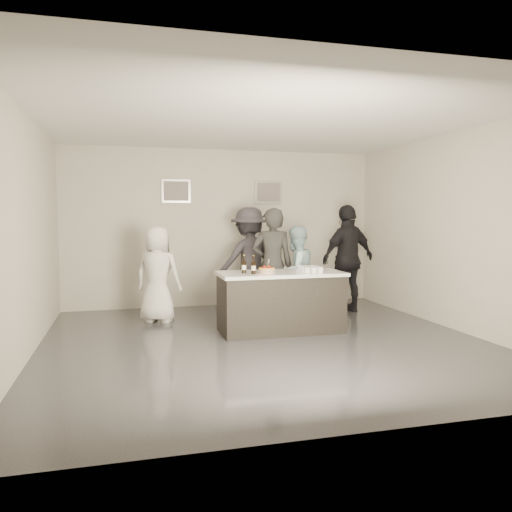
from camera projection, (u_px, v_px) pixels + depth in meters
name	position (u px, v px, depth m)	size (l,w,h in m)	color
floor	(265.00, 342.00, 6.88)	(6.00, 6.00, 0.00)	#3D3D42
ceiling	(266.00, 121.00, 6.64)	(6.00, 6.00, 0.00)	white
wall_back	(223.00, 228.00, 9.66)	(6.00, 0.04, 3.00)	beige
wall_front	(371.00, 246.00, 3.87)	(6.00, 0.04, 3.00)	beige
wall_left	(26.00, 235.00, 6.00)	(0.04, 6.00, 3.00)	beige
wall_right	(456.00, 231.00, 7.53)	(0.04, 6.00, 3.00)	beige
picture_left	(176.00, 191.00, 9.34)	(0.54, 0.04, 0.44)	#B2B2B7
picture_right	(268.00, 192.00, 9.80)	(0.54, 0.04, 0.44)	#B2B2B7
bar_counter	(281.00, 302.00, 7.47)	(1.86, 0.86, 0.90)	white
cake	(267.00, 271.00, 7.27)	(0.24, 0.24, 0.07)	orange
beer_bottle_a	(244.00, 264.00, 7.27)	(0.07, 0.07, 0.26)	black
beer_bottle_b	(253.00, 265.00, 7.17)	(0.07, 0.07, 0.26)	black
tumbler_cluster	(310.00, 269.00, 7.51)	(0.30, 0.40, 0.08)	#ECA916
candles	(265.00, 275.00, 7.06)	(0.24, 0.08, 0.01)	pink
person_main_black	(272.00, 265.00, 8.14)	(0.68, 0.45, 1.86)	#252525
person_main_blue	(296.00, 272.00, 8.40)	(0.76, 0.59, 1.57)	#A5CFD8
person_guest_left	(158.00, 274.00, 8.13)	(0.77, 0.50, 1.57)	white
person_guest_right	(348.00, 259.00, 8.96)	(1.13, 0.47, 1.93)	black
person_guest_back	(249.00, 260.00, 8.97)	(1.22, 0.70, 1.89)	#323038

